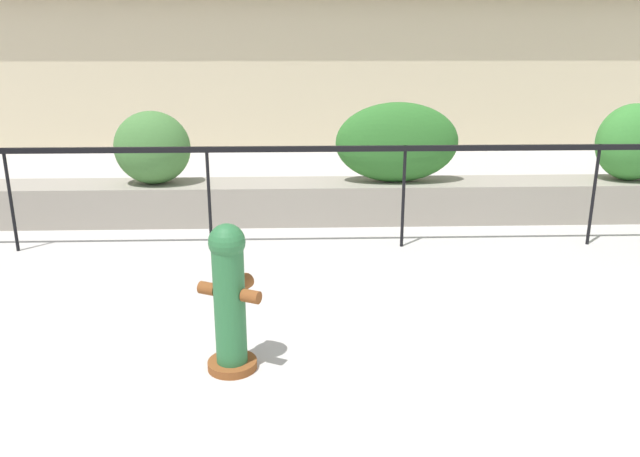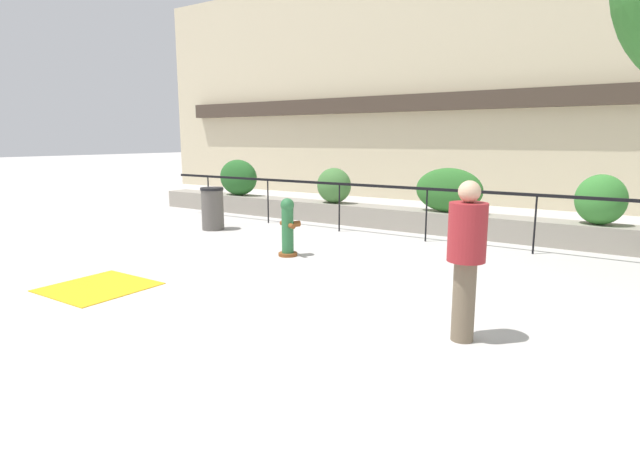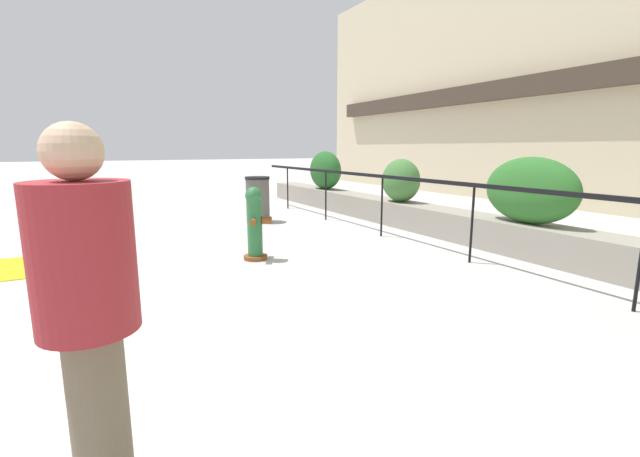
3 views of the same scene
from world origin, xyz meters
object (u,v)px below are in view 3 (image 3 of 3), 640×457
Objects in this scene: hedge_bush_2 at (530,190)px; pedestrian at (88,305)px; fire_hydrant at (255,223)px; trash_bin at (258,199)px; hedge_bush_0 at (325,170)px; hedge_bush_1 at (401,180)px.

pedestrian reaches higher than hedge_bush_2.
fire_hydrant is 1.07× the size of trash_bin.
pedestrian is (2.23, -5.90, -0.02)m from hedge_bush_2.
hedge_bush_2 reaches higher than fire_hydrant.
hedge_bush_0 is 1.22× the size of fire_hydrant.
hedge_bush_0 is at bearing 141.07° from fire_hydrant.
hedge_bush_2 is 1.54× the size of trash_bin.
hedge_bush_0 is at bearing 180.00° from hedge_bush_1.
trash_bin is at bearing 154.87° from pedestrian.
hedge_bush_1 reaches higher than trash_bin.
trash_bin is (1.50, -2.56, -0.52)m from hedge_bush_0.
trash_bin is (-1.83, -2.56, -0.45)m from hedge_bush_1.
hedge_bush_2 is 0.90× the size of pedestrian.
pedestrian is (3.96, -2.14, 0.44)m from fire_hydrant.
hedge_bush_1 is 0.54× the size of pedestrian.
hedge_bush_1 is 4.01m from fire_hydrant.
trash_bin is (-3.15, 1.20, -0.04)m from fire_hydrant.
trash_bin is (-4.88, -2.56, -0.49)m from hedge_bush_2.
fire_hydrant is at bearing -70.58° from hedge_bush_1.
pedestrian reaches higher than hedge_bush_1.
hedge_bush_1 is at bearing 180.00° from hedge_bush_2.
hedge_bush_0 reaches higher than hedge_bush_2.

